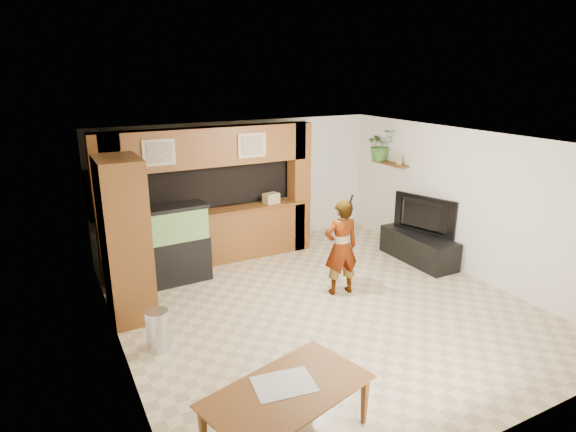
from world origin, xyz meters
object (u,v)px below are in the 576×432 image
pantry_cabinet (125,240)px  dining_table (290,416)px  television (421,216)px  aquarium (172,246)px  person (341,247)px

pantry_cabinet → dining_table: 3.67m
pantry_cabinet → television: pantry_cabinet is taller
aquarium → television: aquarium is taller
person → dining_table: person is taller
aquarium → person: 2.89m
pantry_cabinet → dining_table: pantry_cabinet is taller
pantry_cabinet → dining_table: bearing=-75.4°
person → dining_table: bearing=56.7°
person → pantry_cabinet: bearing=-6.1°
dining_table → television: bearing=19.2°
pantry_cabinet → aquarium: 1.34m
aquarium → dining_table: aquarium is taller
pantry_cabinet → aquarium: size_ratio=1.75×
aquarium → person: (2.34, -1.70, 0.13)m
aquarium → person: size_ratio=0.86×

